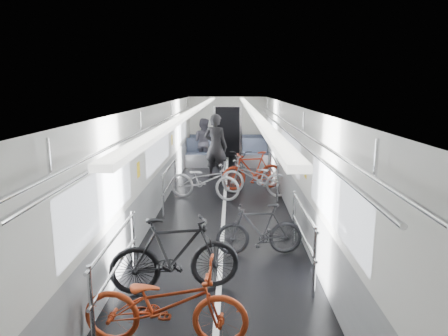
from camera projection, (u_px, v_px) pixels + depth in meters
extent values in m
cube|color=black|center=(224.00, 209.00, 9.23)|extent=(3.00, 14.00, 0.01)
cube|color=white|center=(224.00, 105.00, 8.75)|extent=(3.00, 14.00, 0.02)
cube|color=silver|center=(158.00, 158.00, 9.02)|extent=(0.02, 14.00, 2.40)
cube|color=silver|center=(291.00, 159.00, 8.96)|extent=(0.02, 14.00, 2.40)
cube|color=silver|center=(227.00, 127.00, 15.84)|extent=(3.00, 0.02, 2.40)
cube|color=white|center=(224.00, 209.00, 9.23)|extent=(0.08, 13.80, 0.01)
cube|color=gray|center=(160.00, 190.00, 9.17)|extent=(0.01, 13.90, 0.90)
cube|color=gray|center=(288.00, 191.00, 9.11)|extent=(0.01, 13.90, 0.90)
cube|color=white|center=(159.00, 149.00, 8.98)|extent=(0.01, 10.80, 0.75)
cube|color=white|center=(290.00, 150.00, 8.92)|extent=(0.01, 10.80, 0.75)
cube|color=white|center=(199.00, 107.00, 8.77)|extent=(0.14, 13.40, 0.05)
cube|color=white|center=(249.00, 107.00, 8.75)|extent=(0.14, 13.40, 0.05)
cube|color=black|center=(227.00, 132.00, 15.83)|extent=(0.95, 0.10, 2.00)
imported|color=#A93514|center=(166.00, 304.00, 4.32)|extent=(1.84, 0.72, 0.95)
imported|color=black|center=(175.00, 254.00, 5.45)|extent=(1.85, 0.86, 1.07)
imported|color=#B6B6BB|center=(204.00, 180.00, 10.00)|extent=(1.94, 1.09, 0.96)
imported|color=black|center=(259.00, 229.00, 6.68)|extent=(1.50, 0.55, 0.88)
imported|color=#9E9DA1|center=(255.00, 177.00, 10.35)|extent=(1.93, 1.14, 0.96)
imported|color=maroon|center=(252.00, 171.00, 10.93)|extent=(1.82, 0.94, 1.05)
imported|color=black|center=(240.00, 164.00, 12.10)|extent=(0.75, 1.86, 0.96)
imported|color=black|center=(216.00, 147.00, 12.11)|extent=(0.84, 0.69, 1.99)
imported|color=#302E37|center=(203.00, 142.00, 14.28)|extent=(0.98, 0.87, 1.69)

